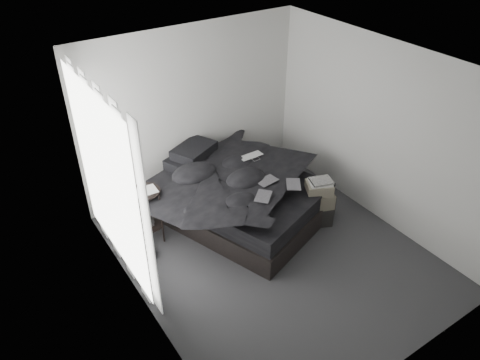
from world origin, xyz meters
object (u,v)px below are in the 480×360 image
box_lower (317,213)px  side_stand (148,215)px  bed (239,205)px  laptop (253,153)px

box_lower → side_stand: bearing=154.6°
bed → side_stand: side_stand is taller
bed → side_stand: (-1.34, 0.25, 0.23)m
bed → box_lower: bearing=-62.2°
laptop → box_lower: size_ratio=0.92×
side_stand → box_lower: (2.18, -1.04, -0.24)m
side_stand → laptop: bearing=-1.9°
bed → box_lower: 1.15m
bed → side_stand: size_ratio=2.95×
laptop → box_lower: laptop is taller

